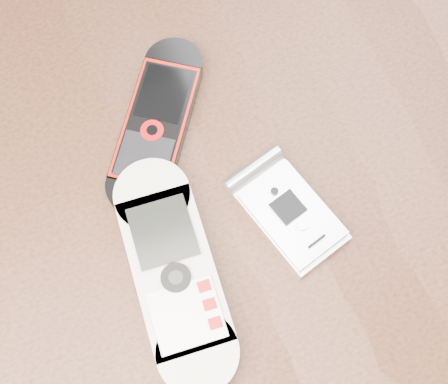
{
  "coord_description": "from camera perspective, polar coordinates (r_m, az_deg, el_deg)",
  "views": [
    {
      "loc": [
        -0.06,
        -0.14,
        1.18
      ],
      "look_at": [
        0.01,
        0.0,
        0.76
      ],
      "focal_mm": 50.0,
      "sensor_mm": 36.0,
      "label": 1
    }
  ],
  "objects": [
    {
      "name": "motorola_razr",
      "position": [
        0.45,
        6.0,
        -1.9
      ],
      "size": [
        0.07,
        0.1,
        0.01
      ],
      "primitive_type": "cube",
      "rotation": [
        0.0,
        0.0,
        0.25
      ],
      "color": "silver",
      "rests_on": "table"
    },
    {
      "name": "ground",
      "position": [
        1.19,
        -0.23,
        -12.82
      ],
      "size": [
        4.0,
        4.0,
        0.0
      ],
      "primitive_type": "plane",
      "color": "#472B19",
      "rests_on": "ground"
    },
    {
      "name": "nokia_white",
      "position": [
        0.44,
        -4.56,
        -7.29
      ],
      "size": [
        0.07,
        0.18,
        0.02
      ],
      "primitive_type": "cube",
      "rotation": [
        0.0,
        0.0,
        -0.1
      ],
      "color": "silver",
      "rests_on": "table"
    },
    {
      "name": "table",
      "position": [
        0.56,
        -0.47,
        -4.27
      ],
      "size": [
        1.2,
        0.8,
        0.75
      ],
      "color": "black",
      "rests_on": "ground"
    },
    {
      "name": "nokia_black_red",
      "position": [
        0.48,
        -6.2,
        6.18
      ],
      "size": [
        0.13,
        0.15,
        0.02
      ],
      "primitive_type": "cube",
      "rotation": [
        0.0,
        0.0,
        -0.63
      ],
      "color": "black",
      "rests_on": "table"
    }
  ]
}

